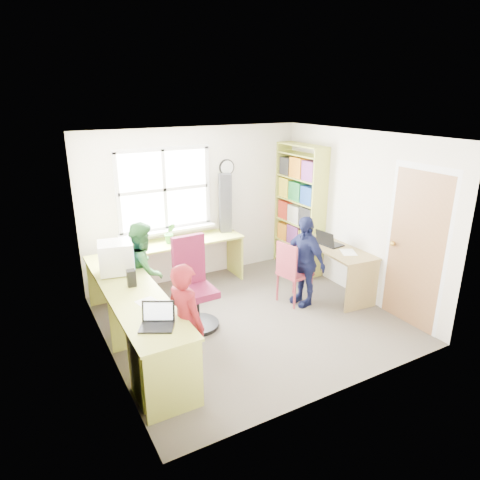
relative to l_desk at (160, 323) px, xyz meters
The scene contains 19 objects.
room 1.57m from the l_desk, 16.12° to the left, with size 3.64×3.44×2.44m.
l_desk is the anchor object (origin of this frame).
right_desk 2.89m from the l_desk, ahead, with size 0.68×1.29×0.72m.
bookshelf 3.35m from the l_desk, 26.43° to the left, with size 0.30×1.02×2.10m.
swivel_chair 0.83m from the l_desk, 40.03° to the left, with size 0.56×0.56×1.18m.
wooden_chair 2.12m from the l_desk, 11.56° to the left, with size 0.46×0.46×0.92m.
crt_monitor 1.08m from the l_desk, 102.73° to the left, with size 0.47×0.43×0.40m.
laptop_left 0.66m from the l_desk, 109.73° to the right, with size 0.41×0.38×0.22m.
laptop_right 2.87m from the l_desk, 10.66° to the left, with size 0.33×0.38×0.24m.
speaker_a 0.64m from the l_desk, 108.66° to the left, with size 0.11×0.11×0.20m.
speaker_b 1.19m from the l_desk, 97.42° to the left, with size 0.09×0.09×0.17m.
cd_tower 2.61m from the l_desk, 45.90° to the left, with size 0.23×0.21×0.93m.
game_box 3.02m from the l_desk, 17.92° to the left, with size 0.34×0.34×0.06m.
paper_a 0.33m from the l_desk, 155.35° to the right, with size 0.26×0.33×0.00m.
paper_b 2.88m from the l_desk, ahead, with size 0.30×0.34×0.00m.
potted_plant 1.89m from the l_desk, 65.84° to the left, with size 0.17×0.14×0.31m, color #377E32.
person_red 0.54m from the l_desk, 76.78° to the right, with size 0.48×0.31×1.31m, color maroon.
person_green 1.11m from the l_desk, 81.59° to the left, with size 0.64×0.50×1.31m, color #296729.
person_navy 2.26m from the l_desk, ahead, with size 0.76×0.32×1.30m, color #141940.
Camera 1 is at (-2.56, -4.37, 2.87)m, focal length 32.00 mm.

